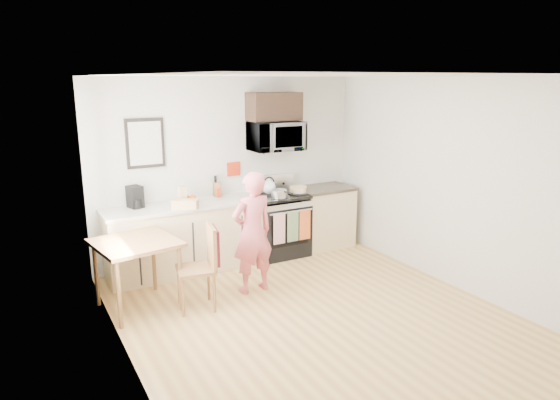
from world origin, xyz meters
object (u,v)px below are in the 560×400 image
range (279,226)px  microwave (276,136)px  dining_table (136,249)px  cake (298,190)px  chair (207,255)px  person (252,233)px

range → microwave: size_ratio=1.53×
range → dining_table: bearing=-160.7°
microwave → cake: 0.85m
range → chair: 1.97m
dining_table → cake: cake is taller
chair → cake: size_ratio=3.22×
person → chair: bearing=8.8°
person → dining_table: size_ratio=1.75×
range → dining_table: range is taller
range → chair: range is taller
range → person: person is taller
microwave → dining_table: size_ratio=0.88×
person → cake: size_ratio=4.98×
person → microwave: bearing=-134.8°
range → cake: range is taller
dining_table → cake: (2.55, 0.71, 0.26)m
microwave → person: (-0.92, -1.11, -1.01)m
dining_table → chair: size_ratio=0.88×
range → chair: (-1.57, -1.16, 0.19)m
dining_table → cake: bearing=15.6°
person → chair: (-0.65, -0.16, -0.13)m
dining_table → chair: chair is taller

